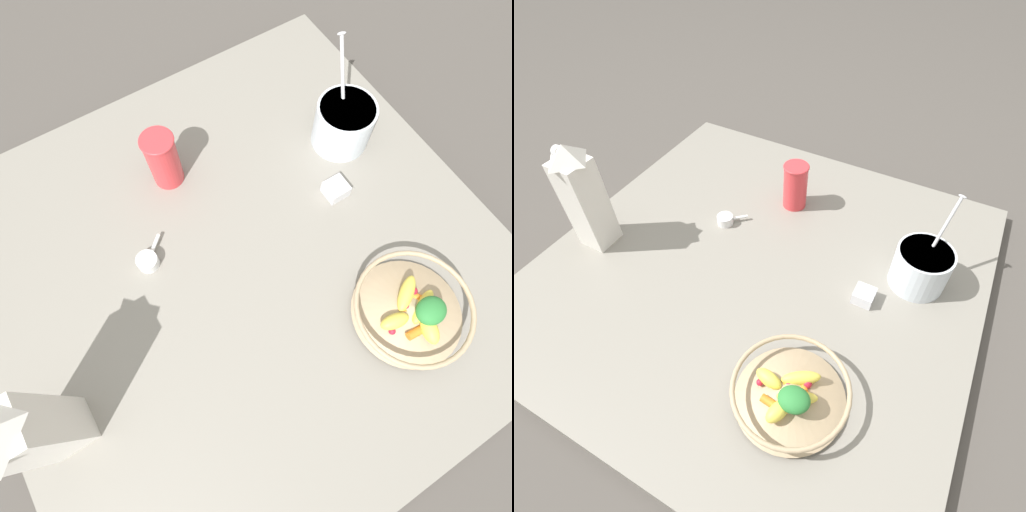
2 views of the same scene
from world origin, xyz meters
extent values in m
plane|color=#4C4742|center=(0.00, 0.00, 0.00)|extent=(6.00, 6.00, 0.00)
cube|color=gray|center=(0.00, 0.00, 0.02)|extent=(1.07, 1.07, 0.04)
cylinder|color=tan|center=(0.27, 0.22, 0.04)|extent=(0.12, 0.12, 0.01)
cone|color=tan|center=(0.27, 0.22, 0.07)|extent=(0.22, 0.22, 0.04)
torus|color=tan|center=(0.27, 0.22, 0.09)|extent=(0.23, 0.23, 0.01)
ellipsoid|color=#EFD64C|center=(0.28, 0.18, 0.09)|extent=(0.04, 0.06, 0.03)
ellipsoid|color=#EFD64C|center=(0.24, 0.23, 0.09)|extent=(0.07, 0.08, 0.03)
ellipsoid|color=#EFD64C|center=(0.32, 0.22, 0.09)|extent=(0.06, 0.05, 0.03)
ellipsoid|color=#EFD64C|center=(0.28, 0.24, 0.09)|extent=(0.06, 0.08, 0.03)
cylinder|color=orange|center=(0.26, 0.22, 0.08)|extent=(0.04, 0.04, 0.01)
cylinder|color=orange|center=(0.31, 0.20, 0.08)|extent=(0.02, 0.04, 0.02)
cylinder|color=orange|center=(0.26, 0.24, 0.08)|extent=(0.05, 0.04, 0.01)
sphere|color=red|center=(0.25, 0.25, 0.08)|extent=(0.02, 0.02, 0.02)
sphere|color=red|center=(0.27, 0.21, 0.08)|extent=(0.02, 0.02, 0.02)
sphere|color=red|center=(0.29, 0.16, 0.08)|extent=(0.01, 0.01, 0.01)
sphere|color=red|center=(0.33, 0.22, 0.08)|extent=(0.02, 0.02, 0.02)
ellipsoid|color=#2D7F38|center=(0.30, 0.24, 0.10)|extent=(0.06, 0.07, 0.03)
cube|color=silver|center=(0.12, -0.43, 0.16)|extent=(0.08, 0.08, 0.25)
pyramid|color=silver|center=(0.12, -0.43, 0.31)|extent=(0.08, 0.08, 0.04)
cylinder|color=white|center=(0.12, -0.45, 0.31)|extent=(0.03, 0.01, 0.03)
cylinder|color=silver|center=(-0.14, 0.36, 0.09)|extent=(0.13, 0.13, 0.11)
cylinder|color=white|center=(-0.14, 0.36, 0.14)|extent=(0.12, 0.12, 0.02)
cylinder|color=silver|center=(-0.19, 0.38, 0.18)|extent=(0.10, 0.03, 0.16)
ellipsoid|color=silver|center=(-0.23, 0.39, 0.25)|extent=(0.02, 0.02, 0.01)
cylinder|color=#DB383D|center=(-0.27, -0.03, 0.11)|extent=(0.07, 0.07, 0.14)
torus|color=#DB383D|center=(-0.27, -0.03, 0.17)|extent=(0.07, 0.07, 0.01)
cube|color=silver|center=(-0.03, 0.27, 0.05)|extent=(0.05, 0.05, 0.03)
cube|color=brown|center=(-0.03, 0.27, 0.05)|extent=(0.04, 0.04, 0.02)
cylinder|color=white|center=(-0.10, -0.17, 0.05)|extent=(0.05, 0.05, 0.03)
cylinder|color=white|center=(-0.13, -0.14, 0.05)|extent=(0.03, 0.04, 0.01)
camera|label=1|loc=(0.27, -0.13, 0.83)|focal=28.00mm
camera|label=2|loc=(0.58, 0.34, 0.82)|focal=28.00mm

